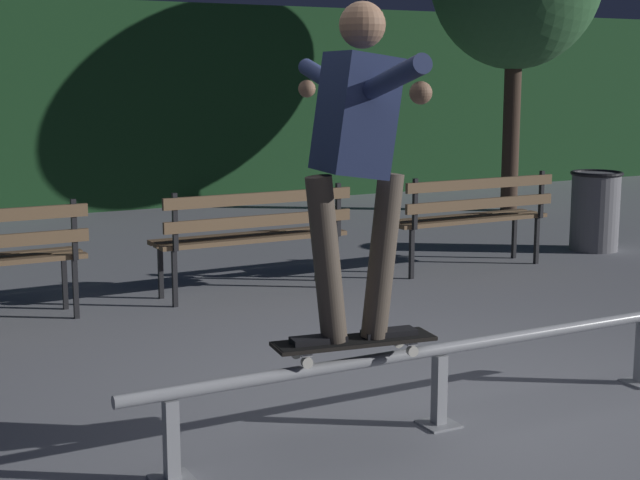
{
  "coord_description": "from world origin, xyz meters",
  "views": [
    {
      "loc": [
        -2.71,
        -3.84,
        1.74
      ],
      "look_at": [
        -0.25,
        0.71,
        0.85
      ],
      "focal_mm": 53.62,
      "sensor_mm": 36.0,
      "label": 1
    }
  ],
  "objects_px": {
    "skateboard": "(354,342)",
    "park_bench_left_center": "(254,229)",
    "park_bench_right_center": "(472,211)",
    "grind_rail": "(440,364)",
    "skateboarder": "(356,143)",
    "trash_can": "(595,210)"
  },
  "relations": [
    {
      "from": "park_bench_left_center",
      "to": "trash_can",
      "type": "relative_size",
      "value": 2.0
    },
    {
      "from": "skateboard",
      "to": "park_bench_left_center",
      "type": "distance_m",
      "value": 3.23
    },
    {
      "from": "park_bench_left_center",
      "to": "trash_can",
      "type": "height_order",
      "value": "park_bench_left_center"
    },
    {
      "from": "skateboard",
      "to": "skateboarder",
      "type": "height_order",
      "value": "skateboarder"
    },
    {
      "from": "skateboarder",
      "to": "park_bench_right_center",
      "type": "relative_size",
      "value": 0.97
    },
    {
      "from": "trash_can",
      "to": "skateboard",
      "type": "bearing_deg",
      "value": -145.16
    },
    {
      "from": "park_bench_left_center",
      "to": "park_bench_right_center",
      "type": "distance_m",
      "value": 2.16
    },
    {
      "from": "trash_can",
      "to": "park_bench_left_center",
      "type": "bearing_deg",
      "value": -176.91
    },
    {
      "from": "skateboard",
      "to": "park_bench_right_center",
      "type": "distance_m",
      "value": 4.36
    },
    {
      "from": "skateboard",
      "to": "park_bench_right_center",
      "type": "relative_size",
      "value": 0.5
    },
    {
      "from": "park_bench_right_center",
      "to": "grind_rail",
      "type": "bearing_deg",
      "value": -129.5
    },
    {
      "from": "park_bench_left_center",
      "to": "skateboarder",
      "type": "bearing_deg",
      "value": -106.03
    },
    {
      "from": "grind_rail",
      "to": "trash_can",
      "type": "bearing_deg",
      "value": 37.85
    },
    {
      "from": "park_bench_right_center",
      "to": "skateboarder",
      "type": "bearing_deg",
      "value": -134.52
    },
    {
      "from": "skateboard",
      "to": "trash_can",
      "type": "height_order",
      "value": "trash_can"
    },
    {
      "from": "skateboard",
      "to": "trash_can",
      "type": "distance_m",
      "value": 5.8
    },
    {
      "from": "skateboarder",
      "to": "trash_can",
      "type": "bearing_deg",
      "value": 34.86
    },
    {
      "from": "skateboard",
      "to": "park_bench_left_center",
      "type": "xyz_separation_m",
      "value": [
        0.89,
        3.1,
        0.03
      ]
    },
    {
      "from": "skateboard",
      "to": "trash_can",
      "type": "relative_size",
      "value": 1.0
    },
    {
      "from": "park_bench_right_center",
      "to": "trash_can",
      "type": "bearing_deg",
      "value": 6.98
    },
    {
      "from": "skateboarder",
      "to": "park_bench_right_center",
      "type": "distance_m",
      "value": 4.45
    },
    {
      "from": "skateboard",
      "to": "trash_can",
      "type": "bearing_deg",
      "value": 34.84
    }
  ]
}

